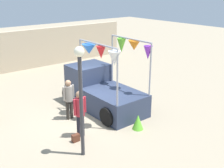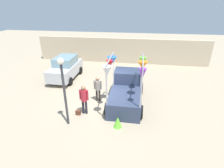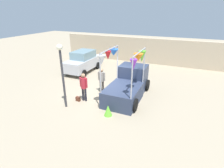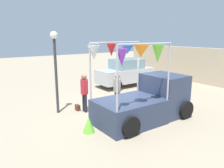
{
  "view_description": "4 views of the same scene",
  "coord_description": "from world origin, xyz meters",
  "px_view_note": "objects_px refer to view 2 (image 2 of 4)",
  "views": [
    {
      "loc": [
        -5.88,
        -9.14,
        5.29
      ],
      "look_at": [
        0.88,
        -0.8,
        1.55
      ],
      "focal_mm": 45.0,
      "sensor_mm": 36.0,
      "label": 1
    },
    {
      "loc": [
        1.95,
        -9.45,
        5.88
      ],
      "look_at": [
        0.48,
        -0.11,
        1.5
      ],
      "focal_mm": 28.0,
      "sensor_mm": 36.0,
      "label": 2
    },
    {
      "loc": [
        4.49,
        -9.4,
        5.23
      ],
      "look_at": [
        0.73,
        -0.77,
        1.24
      ],
      "focal_mm": 28.0,
      "sensor_mm": 36.0,
      "label": 3
    },
    {
      "loc": [
        7.66,
        -5.71,
        3.47
      ],
      "look_at": [
        0.36,
        -0.59,
        1.48
      ],
      "focal_mm": 35.0,
      "sensor_mm": 36.0,
      "label": 4
    }
  ],
  "objects_px": {
    "handbag": "(78,113)",
    "folded_kite_bundle_lime": "(118,122)",
    "parked_car": "(66,68)",
    "street_lamp": "(63,83)",
    "vendor_truck": "(126,89)",
    "person_customer": "(84,97)",
    "person_vendor": "(98,87)"
  },
  "relations": [
    {
      "from": "vendor_truck",
      "to": "handbag",
      "type": "xyz_separation_m",
      "value": [
        -2.6,
        -1.98,
        -0.74
      ]
    },
    {
      "from": "vendor_truck",
      "to": "parked_car",
      "type": "xyz_separation_m",
      "value": [
        -5.37,
        3.07,
        0.07
      ]
    },
    {
      "from": "vendor_truck",
      "to": "parked_car",
      "type": "relative_size",
      "value": 1.01
    },
    {
      "from": "vendor_truck",
      "to": "street_lamp",
      "type": "bearing_deg",
      "value": -135.1
    },
    {
      "from": "person_vendor",
      "to": "parked_car",
      "type": "bearing_deg",
      "value": 136.9
    },
    {
      "from": "person_customer",
      "to": "street_lamp",
      "type": "xyz_separation_m",
      "value": [
        -0.61,
        -1.06,
        1.31
      ]
    },
    {
      "from": "person_customer",
      "to": "person_vendor",
      "type": "xyz_separation_m",
      "value": [
        0.44,
        1.53,
        -0.05
      ]
    },
    {
      "from": "handbag",
      "to": "parked_car",
      "type": "bearing_deg",
      "value": 118.71
    },
    {
      "from": "parked_car",
      "to": "handbag",
      "type": "xyz_separation_m",
      "value": [
        2.77,
        -5.06,
        -0.8
      ]
    },
    {
      "from": "folded_kite_bundle_lime",
      "to": "handbag",
      "type": "bearing_deg",
      "value": 163.05
    },
    {
      "from": "person_vendor",
      "to": "folded_kite_bundle_lime",
      "type": "distance_m",
      "value": 3.03
    },
    {
      "from": "parked_car",
      "to": "person_customer",
      "type": "xyz_separation_m",
      "value": [
        3.12,
        -4.86,
        0.15
      ]
    },
    {
      "from": "person_customer",
      "to": "folded_kite_bundle_lime",
      "type": "relative_size",
      "value": 2.99
    },
    {
      "from": "vendor_truck",
      "to": "street_lamp",
      "type": "xyz_separation_m",
      "value": [
        -2.86,
        -2.85,
        1.53
      ]
    },
    {
      "from": "handbag",
      "to": "folded_kite_bundle_lime",
      "type": "bearing_deg",
      "value": -16.95
    },
    {
      "from": "vendor_truck",
      "to": "parked_car",
      "type": "distance_m",
      "value": 6.19
    },
    {
      "from": "vendor_truck",
      "to": "folded_kite_bundle_lime",
      "type": "height_order",
      "value": "vendor_truck"
    },
    {
      "from": "parked_car",
      "to": "vendor_truck",
      "type": "bearing_deg",
      "value": -29.75
    },
    {
      "from": "parked_car",
      "to": "person_vendor",
      "type": "distance_m",
      "value": 4.87
    },
    {
      "from": "vendor_truck",
      "to": "person_customer",
      "type": "distance_m",
      "value": 2.88
    },
    {
      "from": "handbag",
      "to": "street_lamp",
      "type": "height_order",
      "value": "street_lamp"
    },
    {
      "from": "parked_car",
      "to": "folded_kite_bundle_lime",
      "type": "distance_m",
      "value": 7.78
    },
    {
      "from": "person_vendor",
      "to": "street_lamp",
      "type": "height_order",
      "value": "street_lamp"
    },
    {
      "from": "handbag",
      "to": "person_vendor",
      "type": "bearing_deg",
      "value": 65.43
    },
    {
      "from": "person_vendor",
      "to": "folded_kite_bundle_lime",
      "type": "relative_size",
      "value": 2.87
    },
    {
      "from": "parked_car",
      "to": "street_lamp",
      "type": "xyz_separation_m",
      "value": [
        2.51,
        -5.92,
        1.46
      ]
    },
    {
      "from": "vendor_truck",
      "to": "handbag",
      "type": "distance_m",
      "value": 3.36
    },
    {
      "from": "handbag",
      "to": "folded_kite_bundle_lime",
      "type": "height_order",
      "value": "folded_kite_bundle_lime"
    },
    {
      "from": "street_lamp",
      "to": "parked_car",
      "type": "bearing_deg",
      "value": 113.0
    },
    {
      "from": "vendor_truck",
      "to": "person_vendor",
      "type": "distance_m",
      "value": 1.84
    },
    {
      "from": "handbag",
      "to": "folded_kite_bundle_lime",
      "type": "xyz_separation_m",
      "value": [
        2.39,
        -0.73,
        0.16
      ]
    },
    {
      "from": "vendor_truck",
      "to": "folded_kite_bundle_lime",
      "type": "xyz_separation_m",
      "value": [
        -0.21,
        -2.71,
        -0.58
      ]
    }
  ]
}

